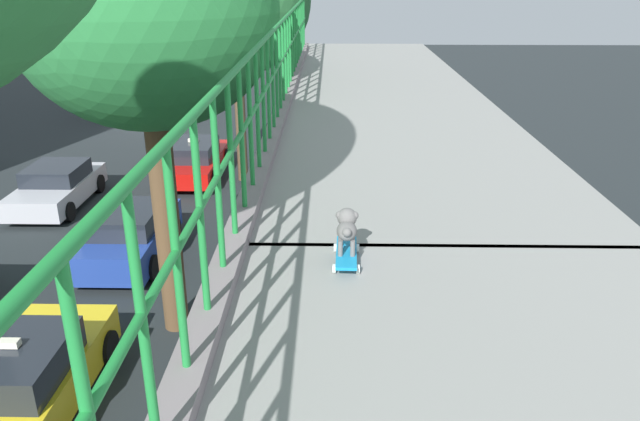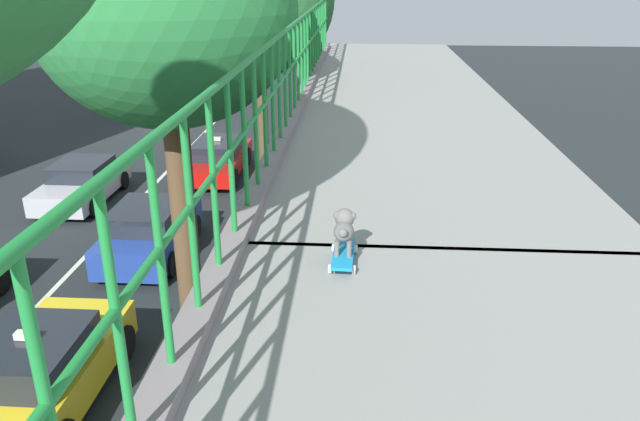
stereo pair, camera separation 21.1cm
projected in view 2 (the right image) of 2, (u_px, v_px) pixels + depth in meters
The scene contains 10 objects.
overpass_deck at pixel (460, 339), 4.01m from camera, with size 3.40×29.04×0.50m.
green_railing at pixel (207, 254), 3.90m from camera, with size 0.20×27.59×1.32m.
car_yellow_cab_third at pixel (41, 370), 10.60m from camera, with size 2.01×4.08×1.62m.
car_blue_fifth at pixel (150, 231), 16.21m from camera, with size 1.95×4.02×1.45m.
car_silver_sixth at pixel (82, 183), 20.05m from camera, with size 1.93×4.11×1.33m.
car_red_taxi_seventh at pixel (218, 158), 22.54m from camera, with size 1.90×4.51×1.49m.
city_bus at pixel (192, 71), 34.51m from camera, with size 2.49×10.02×3.09m.
roadside_tree_mid at pixel (166, 14), 10.93m from camera, with size 4.80×4.80×8.63m.
toy_skateboard at pixel (343, 254), 4.46m from camera, with size 0.21×0.54×0.09m.
small_dog at pixel (344, 227), 4.42m from camera, with size 0.17×0.34×0.30m.
Camera 2 is at (0.70, -3.46, 7.23)m, focal length 34.11 mm.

